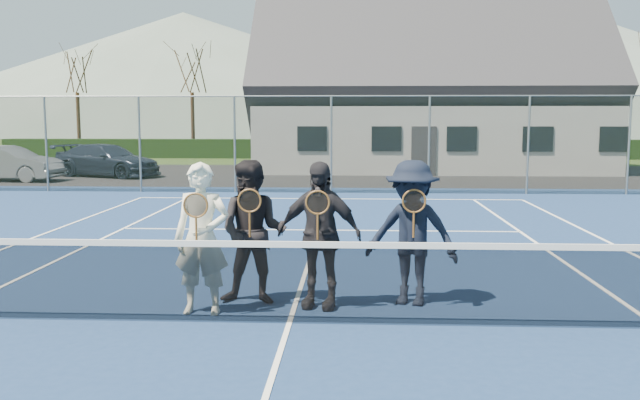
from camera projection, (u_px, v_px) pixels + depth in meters
The scene contains 20 objects.
ground at pixel (337, 176), 27.49m from camera, with size 220.00×220.00×0.00m, color #2B4317.
court_surface at pixel (289, 324), 7.67m from camera, with size 30.00×30.00×0.02m, color navy.
tarmac_carpark at pixel (239, 175), 27.70m from camera, with size 40.00×12.00×0.01m, color black.
hedge_row at pixel (342, 149), 39.32m from camera, with size 40.00×1.20×1.10m, color black.
hill_west at pixel (185, 73), 102.04m from camera, with size 110.00×110.00×18.00m, color slate.
hill_centre at pixel (486, 59), 99.50m from camera, with size 120.00×120.00×22.00m, color slate.
car_b at pixel (8, 164), 25.06m from camera, with size 1.38×3.96×1.30m, color gray.
car_c at pixel (107, 160), 26.96m from camera, with size 1.82×4.47×1.30m, color #1B2437.
court_markings at pixel (289, 323), 7.66m from camera, with size 11.03×23.83×0.01m.
tennis_net at pixel (289, 279), 7.60m from camera, with size 11.68×0.08×1.10m.
perimeter_fence at pixel (331, 144), 20.87m from camera, with size 30.07×0.07×3.02m.
clubhouse at pixel (427, 81), 30.77m from camera, with size 15.60×8.20×7.70m.
tree_a at pixel (76, 60), 40.50m from camera, with size 3.20×3.20×7.77m.
tree_b at pixel (191, 59), 40.14m from camera, with size 3.20×3.20×7.77m.
tree_c at pixel (377, 58), 39.58m from camera, with size 3.20×3.20×7.77m.
tree_d at pixel (550, 58), 39.07m from camera, with size 3.20×3.20×7.77m.
player_a at pixel (202, 238), 7.98m from camera, with size 0.67×0.51×1.80m.
player_b at pixel (253, 232), 8.41m from camera, with size 0.93×0.75×1.80m.
player_c at pixel (319, 235), 8.23m from camera, with size 1.13×0.67×1.80m.
player_d at pixel (412, 233), 8.37m from camera, with size 1.31×1.00×1.80m.
Camera 1 is at (0.73, -7.41, 2.33)m, focal length 38.00 mm.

